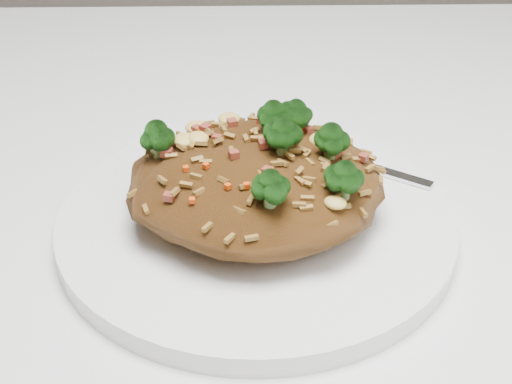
# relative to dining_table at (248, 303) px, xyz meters

# --- Properties ---
(dining_table) EXTENTS (1.20, 0.80, 0.75)m
(dining_table) POSITION_rel_dining_table_xyz_m (0.00, 0.00, 0.00)
(dining_table) COLOR white
(dining_table) RESTS_ON ground
(plate) EXTENTS (0.25, 0.25, 0.01)m
(plate) POSITION_rel_dining_table_xyz_m (0.01, -0.03, 0.10)
(plate) COLOR white
(plate) RESTS_ON dining_table
(fried_rice) EXTENTS (0.16, 0.14, 0.07)m
(fried_rice) POSITION_rel_dining_table_xyz_m (0.01, -0.03, 0.13)
(fried_rice) COLOR brown
(fried_rice) RESTS_ON plate
(fork) EXTENTS (0.14, 0.10, 0.00)m
(fork) POSITION_rel_dining_table_xyz_m (0.06, 0.03, 0.11)
(fork) COLOR silver
(fork) RESTS_ON plate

